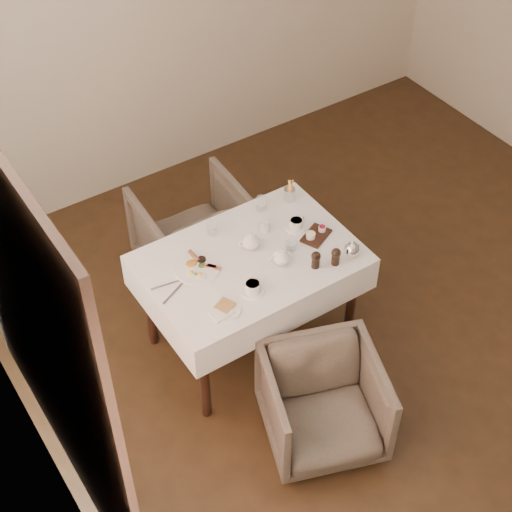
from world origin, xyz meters
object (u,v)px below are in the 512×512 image
object	(u,v)px
breakfast_plate	(197,267)
table	(250,272)
armchair_far	(195,234)
teapot_centre	(251,241)
armchair_near	(323,404)

from	to	relation	value
breakfast_plate	table	bearing A→B (deg)	5.21
armchair_far	teapot_centre	xyz separation A→B (m)	(0.01, -0.71, 0.48)
breakfast_plate	teapot_centre	xyz separation A→B (m)	(0.36, -0.03, 0.05)
teapot_centre	breakfast_plate	bearing A→B (deg)	-172.62
table	teapot_centre	size ratio (longest dim) A/B	8.63
table	teapot_centre	xyz separation A→B (m)	(0.05, 0.07, 0.18)
armchair_far	teapot_centre	distance (m)	0.85
armchair_near	armchair_far	bearing A→B (deg)	106.24
armchair_near	teapot_centre	bearing A→B (deg)	103.23
teapot_centre	armchair_near	bearing A→B (deg)	-83.63
breakfast_plate	teapot_centre	size ratio (longest dim) A/B	1.85
table	armchair_near	xyz separation A→B (m)	(-0.05, -0.84, -0.34)
table	armchair_far	distance (m)	0.83
armchair_far	breakfast_plate	size ratio (longest dim) A/B	2.69
table	armchair_near	size ratio (longest dim) A/B	1.92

